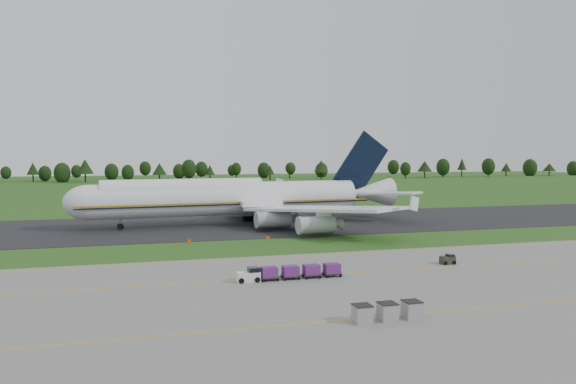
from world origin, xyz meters
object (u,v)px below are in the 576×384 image
object	(u,v)px
baggage_train	(288,272)
uld_row	(387,311)
utility_cart	(448,260)
edge_markers	(229,240)
aircraft	(235,197)

from	to	relation	value
baggage_train	uld_row	bearing A→B (deg)	-77.32
utility_cart	uld_row	world-z (taller)	uld_row
uld_row	edge_markers	bearing A→B (deg)	96.88
uld_row	baggage_train	bearing A→B (deg)	102.68
edge_markers	utility_cart	bearing A→B (deg)	-47.73
uld_row	edge_markers	distance (m)	48.28
uld_row	edge_markers	xyz separation A→B (m)	(-5.79, 47.93, -0.57)
utility_cart	uld_row	size ratio (longest dim) A/B	0.29
aircraft	edge_markers	xyz separation A→B (m)	(-5.07, -21.61, -5.38)
aircraft	uld_row	world-z (taller)	aircraft
edge_markers	aircraft	bearing A→B (deg)	76.80
utility_cart	uld_row	bearing A→B (deg)	-132.20
uld_row	edge_markers	size ratio (longest dim) A/B	0.46
utility_cart	edge_markers	world-z (taller)	utility_cart
utility_cart	edge_markers	bearing A→B (deg)	132.27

